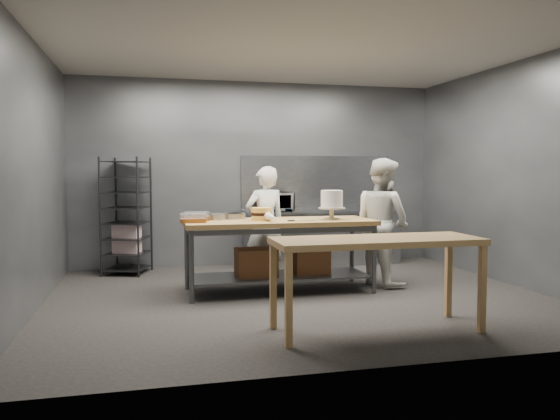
% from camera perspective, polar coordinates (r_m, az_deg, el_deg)
% --- Properties ---
extents(ground, '(6.00, 6.00, 0.00)m').
position_cam_1_polar(ground, '(6.78, 2.03, -9.03)').
color(ground, black).
rests_on(ground, ground).
extents(back_wall, '(6.00, 0.04, 3.00)m').
position_cam_1_polar(back_wall, '(9.04, -2.24, 3.81)').
color(back_wall, '#4C4F54').
rests_on(back_wall, ground).
extents(work_table, '(2.40, 0.90, 0.92)m').
position_cam_1_polar(work_table, '(6.98, -0.09, -3.88)').
color(work_table, olive).
rests_on(work_table, ground).
extents(near_counter, '(2.00, 0.70, 0.90)m').
position_cam_1_polar(near_counter, '(5.31, 10.08, -3.82)').
color(near_counter, olive).
rests_on(near_counter, ground).
extents(back_counter, '(2.60, 0.60, 0.90)m').
position_cam_1_polar(back_counter, '(9.05, 4.41, -2.85)').
color(back_counter, slate).
rests_on(back_counter, ground).
extents(splashback_panel, '(2.60, 0.02, 0.90)m').
position_cam_1_polar(splashback_panel, '(9.27, 3.87, 2.88)').
color(splashback_panel, slate).
rests_on(splashback_panel, back_counter).
extents(speed_rack, '(0.77, 0.81, 1.75)m').
position_cam_1_polar(speed_rack, '(8.50, -15.75, -0.70)').
color(speed_rack, black).
rests_on(speed_rack, ground).
extents(chef_behind, '(0.66, 0.51, 1.61)m').
position_cam_1_polar(chef_behind, '(7.61, -1.55, -1.48)').
color(chef_behind, silver).
rests_on(chef_behind, ground).
extents(chef_right, '(0.88, 0.99, 1.71)m').
position_cam_1_polar(chef_right, '(7.52, 10.62, -1.21)').
color(chef_right, silver).
rests_on(chef_right, ground).
extents(microwave, '(0.54, 0.37, 0.30)m').
position_cam_1_polar(microwave, '(8.79, -0.47, 0.87)').
color(microwave, black).
rests_on(microwave, back_counter).
extents(frosted_cake_stand, '(0.34, 0.34, 0.38)m').
position_cam_1_polar(frosted_cake_stand, '(7.00, 5.42, 0.96)').
color(frosted_cake_stand, '#B7AE93').
rests_on(frosted_cake_stand, work_table).
extents(layer_cake, '(0.25, 0.25, 0.16)m').
position_cam_1_polar(layer_cake, '(6.88, -1.95, -0.42)').
color(layer_cake, '#F8C44F').
rests_on(layer_cake, work_table).
extents(cake_pans, '(0.72, 0.33, 0.07)m').
position_cam_1_polar(cake_pans, '(7.06, -6.26, -0.67)').
color(cake_pans, gray).
rests_on(cake_pans, work_table).
extents(piping_bag, '(0.15, 0.39, 0.12)m').
position_cam_1_polar(piping_bag, '(6.66, -0.92, -0.74)').
color(piping_bag, white).
rests_on(piping_bag, work_table).
extents(offset_spatula, '(0.36, 0.02, 0.02)m').
position_cam_1_polar(offset_spatula, '(6.77, 1.88, -1.13)').
color(offset_spatula, slate).
rests_on(offset_spatula, work_table).
extents(pastry_clamshells, '(0.37, 0.46, 0.11)m').
position_cam_1_polar(pastry_clamshells, '(6.79, -8.89, -0.73)').
color(pastry_clamshells, '#924D1D').
rests_on(pastry_clamshells, work_table).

